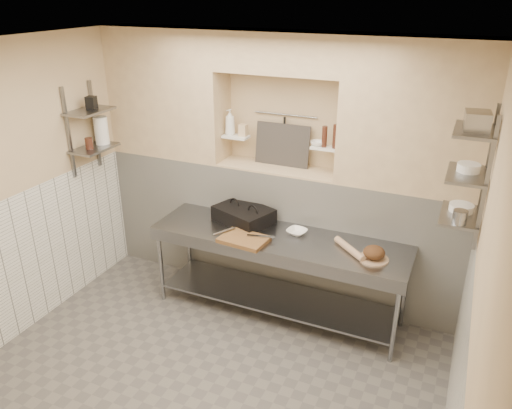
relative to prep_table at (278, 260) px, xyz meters
The scene contains 48 objects.
floor 1.39m from the prep_table, 100.92° to the right, with size 4.00×3.90×0.10m, color #615B55.
ceiling 2.52m from the prep_table, 100.92° to the right, with size 4.00×3.90×0.10m, color silver.
wall_left 2.68m from the prep_table, 152.55° to the right, with size 0.10×3.90×2.80m, color #D0B385.
wall_right 2.30m from the prep_table, 33.00° to the right, with size 0.10×3.90×2.80m, color #D0B385.
wall_back 1.14m from the prep_table, 105.61° to the left, with size 4.00×0.10×2.80m, color #D0B385.
backwall_lower 0.61m from the prep_table, 111.93° to the left, with size 4.00×0.40×1.40m, color white.
alcove_sill 0.98m from the prep_table, 111.93° to the left, with size 1.30×0.40×0.02m, color #D0B385.
backwall_pillar_left 2.20m from the prep_table, 159.95° to the left, with size 1.35×0.40×1.40m, color #D0B385.
backwall_pillar_right 1.91m from the prep_table, 27.33° to the left, with size 1.35×0.40×1.40m, color #D0B385.
backwall_header 2.05m from the prep_table, 111.93° to the left, with size 1.30×0.40×0.40m, color #D0B385.
wainscot_left 2.51m from the prep_table, 151.92° to the right, with size 0.02×3.90×1.40m, color white.
wainscot_right 2.12m from the prep_table, 33.88° to the right, with size 0.02×3.90×1.40m, color white.
alcove_shelf_left 1.40m from the prep_table, 142.10° to the left, with size 0.28×0.16×0.03m, color white.
alcove_shelf_right 1.23m from the prep_table, 64.38° to the left, with size 0.28×0.16×0.03m, color white.
utensil_rail 1.52m from the prep_table, 107.21° to the left, with size 0.02×0.02×0.70m, color gray.
hanging_steel 1.36m from the prep_table, 107.66° to the left, with size 0.02×0.02×0.30m, color black.
splash_panel 1.22m from the prep_table, 108.89° to the left, with size 0.60×0.02×0.45m, color #383330.
shelf_rail_left_a 2.49m from the prep_table, behind, with size 0.03×0.03×0.95m, color slate.
shelf_rail_left_b 2.51m from the prep_table, behind, with size 0.03×0.03×0.95m, color slate.
wall_shelf_left_lower 2.28m from the prep_table, behind, with size 0.30×0.50×0.03m, color slate.
wall_shelf_left_upper 2.48m from the prep_table, behind, with size 0.30×0.50×0.03m, color slate.
shelf_rail_right_a 2.12m from the prep_table, ahead, with size 0.03×0.03×1.05m, color slate.
shelf_rail_right_b 2.15m from the prep_table, 10.80° to the right, with size 0.03×0.03×1.05m, color slate.
wall_shelf_right_lower 1.83m from the prep_table, ahead, with size 0.30×0.50×0.03m, color slate.
wall_shelf_right_mid 2.02m from the prep_table, ahead, with size 0.30×0.50×0.03m, color slate.
wall_shelf_right_upper 2.25m from the prep_table, ahead, with size 0.30×0.50×0.03m, color slate.
prep_table is the anchor object (origin of this frame).
panini_press 0.61m from the prep_table, 157.48° to the left, with size 0.68×0.59×0.16m.
cutting_board 0.45m from the prep_table, 142.20° to the right, with size 0.45×0.32×0.04m, color brown.
knife_blade 0.36m from the prep_table, 134.71° to the right, with size 0.28×0.03×0.01m, color gray.
tongs 0.62m from the prep_table, 158.40° to the right, with size 0.02×0.02×0.26m, color gray.
mixing_bowl 0.35m from the prep_table, 44.88° to the left, with size 0.20×0.20×0.05m, color white.
rolling_pin 0.78m from the prep_table, ahead, with size 0.07×0.07×0.43m, color tan.
bread_board 1.00m from the prep_table, ahead, with size 0.27×0.27×0.02m, color tan.
bread_loaf 1.02m from the prep_table, ahead, with size 0.20×0.20×0.12m, color #4C2D19.
bottle_soap 1.55m from the prep_table, 144.50° to the left, with size 0.11×0.11×0.28m, color white.
jar_alcove 1.43m from the prep_table, 137.86° to the left, with size 0.08×0.08×0.12m, color #D0B385.
bowl_alcove 1.25m from the prep_table, 71.65° to the left, with size 0.14×0.14×0.04m, color white.
condiment_a 1.37m from the prep_table, 56.05° to the left, with size 0.06×0.06×0.24m, color #3C1C13.
condiment_b 1.32m from the prep_table, 64.46° to the left, with size 0.05×0.05×0.21m, color #3C1C13.
condiment_c 1.32m from the prep_table, 56.37° to the left, with size 0.06×0.06×0.11m, color white.
jug_left 2.35m from the prep_table, behind, with size 0.15×0.15×0.30m, color white.
jar_left 2.32m from the prep_table, behind, with size 0.08×0.08×0.12m, color #3C1C13.
box_left_upper 2.52m from the prep_table, behind, with size 0.09×0.09×0.13m, color black.
bowl_right 1.85m from the prep_table, ahead, with size 0.19×0.19×0.06m, color white.
canister_right 1.89m from the prep_table, 11.39° to the right, with size 0.11×0.11×0.11m, color gray.
bowl_right_mid 2.04m from the prep_table, ahead, with size 0.18×0.18×0.06m, color white.
basket_right 2.31m from the prep_table, ahead, with size 0.18×0.22×0.14m, color gray.
Camera 1 is at (1.81, -2.93, 3.19)m, focal length 35.00 mm.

